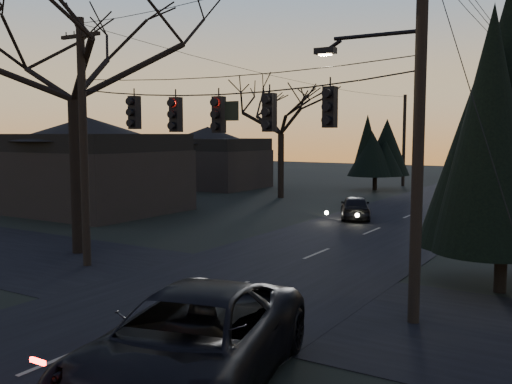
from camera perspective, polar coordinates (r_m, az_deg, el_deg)
The scene contains 14 objects.
main_road at distance 25.77m, azimuth 9.95°, elevation -4.53°, with size 8.00×120.00×0.02m, color black.
cross_road at distance 17.11m, azimuth -2.79°, elevation -9.77°, with size 60.00×7.00×0.02m, color black.
utility_pole_right at distance 14.84m, azimuth 15.45°, elevation -12.48°, with size 5.00×0.30×10.00m, color black, non-canonical shape.
utility_pole_left at distance 21.00m, azimuth -16.51°, elevation -7.08°, with size 1.80×0.30×8.50m, color black, non-canonical shape.
utility_pole_far_l at distance 52.09m, azimuth 14.47°, elevation 0.59°, with size 0.30×0.30×8.00m, color black, non-canonical shape.
span_signal_assembly at distance 16.62m, azimuth -3.57°, elevation 7.97°, with size 11.50×0.44×1.60m.
bare_tree_left at distance 23.11m, azimuth -17.98°, elevation 14.60°, with size 10.36×10.36×11.78m.
evergreen_right at distance 17.77m, azimuth 23.83°, elevation 6.66°, with size 3.96×3.96×8.85m.
bare_tree_dist at distance 41.04m, azimuth 2.52°, elevation 8.39°, with size 6.86×6.86×9.21m.
evergreen_dist at distance 47.74m, azimuth 11.86°, elevation 4.20°, with size 4.01×4.01×5.48m.
house_left_near at distance 35.40m, azimuth -16.46°, elevation 2.68°, with size 10.00×8.00×5.60m.
house_left_far at distance 49.30m, azimuth -4.84°, elevation 3.50°, with size 9.00×7.00×5.20m.
suv_near at distance 10.56m, azimuth -6.57°, elevation -14.85°, with size 2.95×6.39×1.78m, color black.
sedan_oncoming_a at distance 31.27m, azimuth 9.90°, elevation -1.52°, with size 1.52×3.78×1.29m, color black.
Camera 1 is at (9.35, -3.56, 4.62)m, focal length 40.00 mm.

